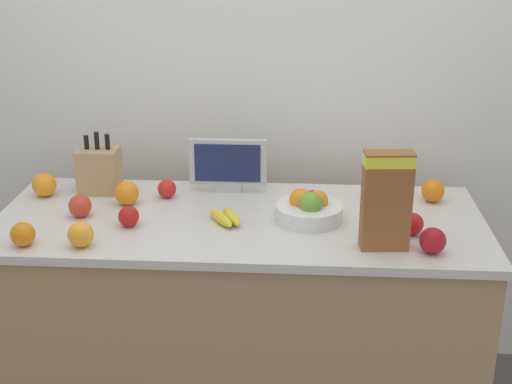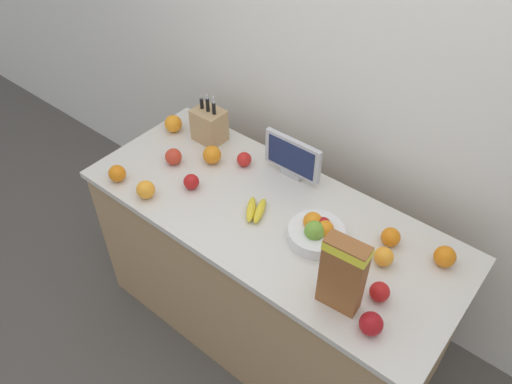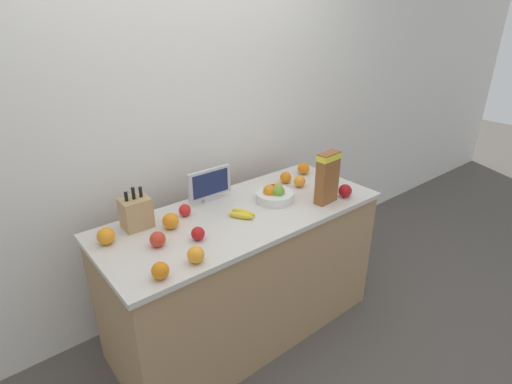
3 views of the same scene
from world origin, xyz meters
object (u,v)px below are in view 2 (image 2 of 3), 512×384
object	(u,v)px
knife_block	(209,125)
orange_front_center	(384,257)
apple_by_knife_block	(191,182)
orange_by_cereal	(146,190)
banana_bunch	(255,210)
apple_front	(244,159)
small_monitor	(292,157)
orange_front_left	(445,257)
cereal_box	(343,273)
fruit_bowl	(317,232)
apple_near_bananas	(173,157)
apple_middle	(380,292)
apple_rear	(371,324)
orange_near_bowl	(391,237)
orange_back_center	(117,173)
orange_mid_right	(173,124)
orange_front_right	(212,155)

from	to	relation	value
knife_block	orange_front_center	world-z (taller)	knife_block
apple_by_knife_block	orange_by_cereal	distance (m)	0.20
banana_bunch	apple_front	bearing A→B (deg)	138.43
small_monitor	orange_front_left	distance (m)	0.77
small_monitor	orange_front_left	bearing A→B (deg)	-3.84
orange_by_cereal	orange_front_center	bearing A→B (deg)	17.84
cereal_box	banana_bunch	distance (m)	0.57
fruit_bowl	apple_by_knife_block	xyz separation A→B (m)	(-0.61, -0.10, -0.01)
apple_near_bananas	orange_front_left	xyz separation A→B (m)	(1.26, 0.23, 0.00)
cereal_box	apple_middle	world-z (taller)	cereal_box
apple_near_bananas	orange_front_left	distance (m)	1.28
apple_rear	apple_near_bananas	bearing A→B (deg)	169.74
banana_bunch	fruit_bowl	bearing A→B (deg)	8.17
small_monitor	orange_near_bowl	xyz separation A→B (m)	(0.55, -0.09, -0.07)
fruit_bowl	orange_by_cereal	xyz separation A→B (m)	(-0.73, -0.27, -0.00)
fruit_bowl	knife_block	bearing A→B (deg)	164.16
orange_back_center	fruit_bowl	bearing A→B (deg)	16.59
orange_front_left	orange_mid_right	xyz separation A→B (m)	(-1.45, -0.04, 0.00)
orange_front_center	apple_middle	bearing A→B (deg)	-66.45
orange_front_right	orange_by_cereal	bearing A→B (deg)	-99.69
fruit_bowl	apple_middle	size ratio (longest dim) A/B	3.10
banana_bunch	orange_front_center	xyz separation A→B (m)	(0.56, 0.10, 0.02)
apple_by_knife_block	orange_mid_right	bearing A→B (deg)	145.98
orange_mid_right	knife_block	bearing A→B (deg)	18.55
orange_near_bowl	orange_back_center	xyz separation A→B (m)	(-1.16, -0.44, 0.00)
cereal_box	apple_near_bananas	size ratio (longest dim) A/B	3.99
orange_front_right	apple_rear	bearing A→B (deg)	-17.79
fruit_bowl	apple_front	xyz separation A→B (m)	(-0.53, 0.18, -0.01)
fruit_bowl	apple_middle	bearing A→B (deg)	-16.26
orange_near_bowl	orange_back_center	world-z (taller)	orange_back_center
apple_front	orange_front_left	xyz separation A→B (m)	(0.99, 0.02, 0.01)
knife_block	orange_near_bowl	world-z (taller)	knife_block
apple_front	orange_back_center	bearing A→B (deg)	-130.26
apple_middle	orange_front_right	xyz separation A→B (m)	(-1.01, 0.20, 0.01)
knife_block	orange_by_cereal	world-z (taller)	knife_block
apple_by_knife_block	orange_front_center	bearing A→B (deg)	9.81
apple_front	orange_near_bowl	world-z (taller)	orange_near_bowl
banana_bunch	orange_near_bowl	xyz separation A→B (m)	(0.53, 0.21, 0.02)
knife_block	apple_front	distance (m)	0.28
orange_near_bowl	apple_near_bananas	bearing A→B (deg)	-169.82
knife_block	apple_front	xyz separation A→B (m)	(0.27, -0.05, -0.05)
apple_middle	orange_by_cereal	bearing A→B (deg)	-171.15
apple_front	orange_front_right	size ratio (longest dim) A/B	0.79
apple_rear	orange_front_center	xyz separation A→B (m)	(-0.11, 0.29, -0.00)
apple_rear	orange_back_center	distance (m)	1.30
apple_rear	orange_by_cereal	xyz separation A→B (m)	(-1.11, -0.03, -0.00)
apple_near_bananas	apple_front	bearing A→B (deg)	36.75
knife_block	orange_mid_right	distance (m)	0.21
orange_by_cereal	orange_back_center	xyz separation A→B (m)	(-0.19, -0.01, -0.00)
small_monitor	orange_front_right	world-z (taller)	small_monitor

